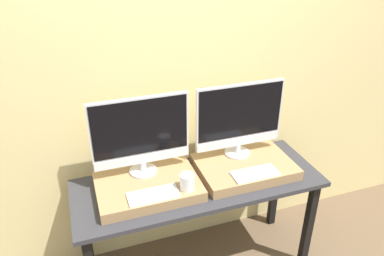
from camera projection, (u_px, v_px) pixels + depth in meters
The scene contains 9 objects.
wall_back at pixel (180, 78), 2.37m from camera, with size 8.00×0.04×2.60m.
workbench at pixel (198, 193), 2.39m from camera, with size 1.56×0.57×0.74m.
wooden_riser_left at pixel (148, 186), 2.24m from camera, with size 0.61×0.43×0.07m.
monitor_left at pixel (141, 134), 2.20m from camera, with size 0.59×0.17×0.50m.
keyboard_left at pixel (153, 195), 2.11m from camera, with size 0.29×0.13×0.01m.
mug at pixel (187, 182), 2.15m from camera, with size 0.08×0.08×0.10m.
wooden_riser_right at pixel (245, 167), 2.43m from camera, with size 0.61×0.43×0.07m.
monitor_right at pixel (240, 118), 2.38m from camera, with size 0.59×0.17×0.50m.
keyboard_right at pixel (255, 173), 2.29m from camera, with size 0.29×0.13×0.01m.
Camera 1 is at (-0.66, -1.51, 2.14)m, focal length 35.00 mm.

